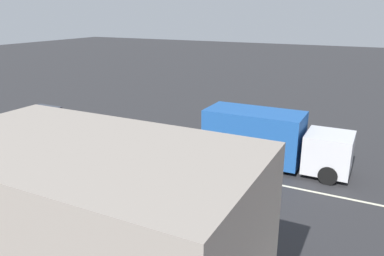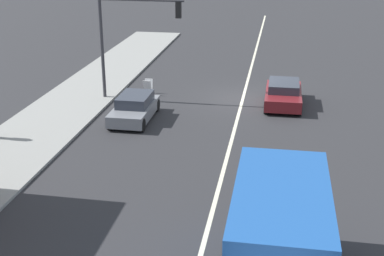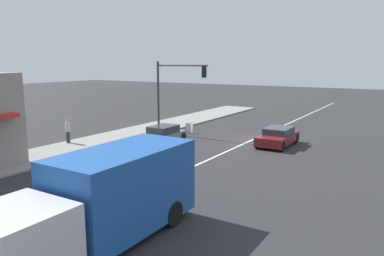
% 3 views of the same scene
% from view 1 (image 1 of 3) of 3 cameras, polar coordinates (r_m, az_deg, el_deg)
% --- Properties ---
extents(ground_plane, '(160.00, 160.00, 0.00)m').
position_cam_1_polar(ground_plane, '(18.50, 11.80, -8.21)').
color(ground_plane, '#2B2B2D').
extents(lane_marking_center, '(0.16, 60.00, 0.01)m').
position_cam_1_polar(lane_marking_center, '(28.50, -25.56, -0.40)').
color(lane_marking_center, beige).
rests_on(lane_marking_center, ground).
extents(building_corner_store, '(4.95, 7.79, 4.98)m').
position_cam_1_polar(building_corner_store, '(9.60, -14.85, -16.52)').
color(building_corner_store, gray).
rests_on(building_corner_store, sidewalk_right).
extents(delivery_truck, '(2.44, 7.50, 2.87)m').
position_cam_1_polar(delivery_truck, '(20.10, 11.81, -1.60)').
color(delivery_truck, silver).
rests_on(delivery_truck, ground).
extents(sedan_maroon, '(1.89, 4.07, 1.23)m').
position_cam_1_polar(sedan_maroon, '(29.12, -21.47, 1.70)').
color(sedan_maroon, maroon).
rests_on(sedan_maroon, ground).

